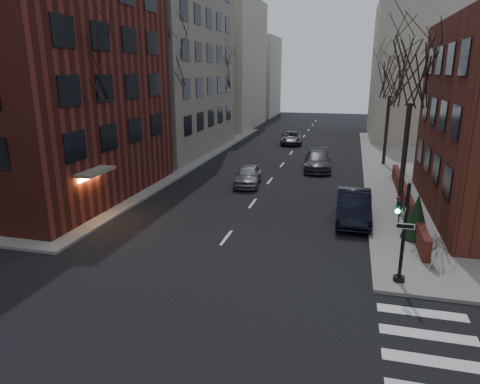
% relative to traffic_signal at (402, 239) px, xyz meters
% --- Properties ---
extents(sidewalk_far_left, '(44.00, 44.00, 0.15)m').
position_rel_traffic_signal_xyz_m(sidewalk_far_left, '(-36.94, 21.01, -1.83)').
color(sidewalk_far_left, gray).
rests_on(sidewalk_far_left, ground).
extents(building_left_brick, '(15.00, 15.00, 18.00)m').
position_rel_traffic_signal_xyz_m(building_left_brick, '(-23.44, 7.51, 7.09)').
color(building_left_brick, maroon).
rests_on(building_left_brick, ground).
extents(building_left_tan, '(18.00, 18.00, 28.00)m').
position_rel_traffic_signal_xyz_m(building_left_tan, '(-24.94, 25.01, 12.09)').
color(building_left_tan, gray).
rests_on(building_left_tan, ground).
extents(low_wall_right, '(0.35, 16.00, 1.00)m').
position_rel_traffic_signal_xyz_m(low_wall_right, '(1.36, 10.01, -1.26)').
color(low_wall_right, '#592219').
rests_on(low_wall_right, sidewalk_far_right).
extents(building_distant_la, '(14.00, 16.00, 18.00)m').
position_rel_traffic_signal_xyz_m(building_distant_la, '(-22.94, 46.01, 7.09)').
color(building_distant_la, '#B8B09B').
rests_on(building_distant_la, ground).
extents(building_distant_ra, '(14.00, 14.00, 16.00)m').
position_rel_traffic_signal_xyz_m(building_distant_ra, '(7.06, 41.01, 6.09)').
color(building_distant_ra, '#B8B09B').
rests_on(building_distant_ra, ground).
extents(building_distant_lb, '(10.00, 12.00, 14.00)m').
position_rel_traffic_signal_xyz_m(building_distant_lb, '(-20.94, 63.01, 5.09)').
color(building_distant_lb, '#B8B09B').
rests_on(building_distant_lb, ground).
extents(traffic_signal, '(0.76, 0.44, 4.00)m').
position_rel_traffic_signal_xyz_m(traffic_signal, '(0.00, 0.00, 0.00)').
color(traffic_signal, black).
rests_on(traffic_signal, sidewalk_far_right).
extents(tree_left_a, '(4.18, 4.18, 10.26)m').
position_rel_traffic_signal_xyz_m(tree_left_a, '(-16.74, 5.01, 6.56)').
color(tree_left_a, '#2D231C').
rests_on(tree_left_a, sidewalk_far_left).
extents(tree_left_b, '(4.40, 4.40, 10.80)m').
position_rel_traffic_signal_xyz_m(tree_left_b, '(-16.74, 17.01, 7.00)').
color(tree_left_b, '#2D231C').
rests_on(tree_left_b, sidewalk_far_left).
extents(tree_left_c, '(3.96, 3.96, 9.72)m').
position_rel_traffic_signal_xyz_m(tree_left_c, '(-16.74, 31.01, 6.12)').
color(tree_left_c, '#2D231C').
rests_on(tree_left_c, sidewalk_far_left).
extents(tree_right_a, '(3.96, 3.96, 9.72)m').
position_rel_traffic_signal_xyz_m(tree_right_a, '(0.86, 9.01, 6.12)').
color(tree_right_a, '#2D231C').
rests_on(tree_right_a, sidewalk_far_right).
extents(tree_right_b, '(3.74, 3.74, 9.18)m').
position_rel_traffic_signal_xyz_m(tree_right_b, '(0.86, 23.01, 5.68)').
color(tree_right_b, '#2D231C').
rests_on(tree_right_b, sidewalk_far_right).
extents(streetlamp_near, '(0.36, 0.36, 6.28)m').
position_rel_traffic_signal_xyz_m(streetlamp_near, '(-16.14, 13.01, 2.33)').
color(streetlamp_near, black).
rests_on(streetlamp_near, sidewalk_far_left).
extents(streetlamp_far, '(0.36, 0.36, 6.28)m').
position_rel_traffic_signal_xyz_m(streetlamp_far, '(-16.14, 33.01, 2.33)').
color(streetlamp_far, black).
rests_on(streetlamp_far, sidewalk_far_left).
extents(parked_sedan, '(1.89, 5.24, 1.72)m').
position_rel_traffic_signal_xyz_m(parked_sedan, '(-1.74, 7.20, -1.05)').
color(parked_sedan, black).
rests_on(parked_sedan, ground).
extents(car_lane_silver, '(2.26, 4.56, 1.49)m').
position_rel_traffic_signal_xyz_m(car_lane_silver, '(-9.30, 13.44, -1.16)').
color(car_lane_silver, gray).
rests_on(car_lane_silver, ground).
extents(car_lane_gray, '(2.65, 5.62, 1.59)m').
position_rel_traffic_signal_xyz_m(car_lane_gray, '(-4.72, 19.81, -1.11)').
color(car_lane_gray, '#3B3A3F').
rests_on(car_lane_gray, ground).
extents(car_lane_far, '(3.00, 5.37, 1.42)m').
position_rel_traffic_signal_xyz_m(car_lane_far, '(-8.74, 32.57, -1.20)').
color(car_lane_far, '#414146').
rests_on(car_lane_far, ground).
extents(sandwich_board, '(0.53, 0.63, 0.86)m').
position_rel_traffic_signal_xyz_m(sandwich_board, '(1.70, 1.52, -1.33)').
color(sandwich_board, silver).
rests_on(sandwich_board, sidewalk_far_right).
extents(evergreen_shrub, '(1.75, 1.75, 2.27)m').
position_rel_traffic_signal_xyz_m(evergreen_shrub, '(1.24, 4.92, -0.62)').
color(evergreen_shrub, black).
rests_on(evergreen_shrub, sidewalk_far_right).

